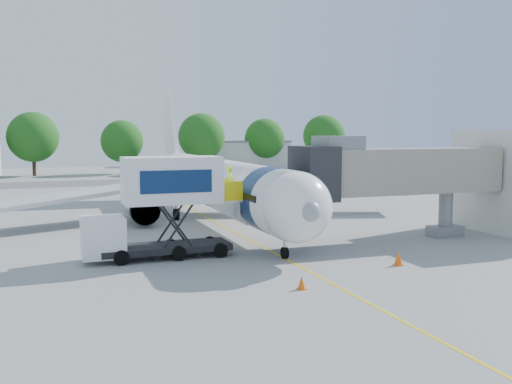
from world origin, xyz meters
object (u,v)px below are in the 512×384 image
object	(u,v)px
jet_bridge	(387,172)
catering_hiloader	(160,208)
aircraft	(215,183)
ground_tug	(291,286)

from	to	relation	value
jet_bridge	catering_hiloader	bearing A→B (deg)	-179.99
aircraft	ground_tug	bearing A→B (deg)	-98.13
ground_tug	aircraft	bearing A→B (deg)	99.67
catering_hiloader	jet_bridge	bearing A→B (deg)	0.01
aircraft	catering_hiloader	distance (m)	12.77
jet_bridge	ground_tug	bearing A→B (deg)	-137.02
aircraft	ground_tug	world-z (taller)	aircraft
jet_bridge	ground_tug	xyz separation A→B (m)	(-11.05, -10.30, -3.56)
jet_bridge	catering_hiloader	distance (m)	14.34
catering_hiloader	aircraft	bearing A→B (deg)	60.62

